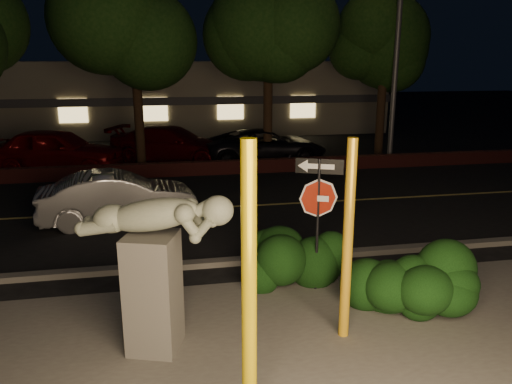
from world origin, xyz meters
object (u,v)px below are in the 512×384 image
streetlight (395,4)px  signpost (318,199)px  parked_car_dark (266,146)px  silver_sedan (118,197)px  parked_car_darkred (172,144)px  sculpture (154,256)px  yellow_pole_right (348,242)px  yellow_pole_left (249,294)px  parked_car_red (57,150)px

streetlight → signpost: bearing=-132.9°
parked_car_dark → silver_sedan: bearing=142.0°
streetlight → silver_sedan: size_ratio=2.59×
silver_sedan → parked_car_darkred: bearing=-19.1°
signpost → sculpture: size_ratio=1.04×
signpost → parked_car_darkred: signpost is taller
signpost → silver_sedan: (-3.83, 4.79, -1.09)m
silver_sedan → yellow_pole_right: bearing=-156.9°
yellow_pole_left → yellow_pole_right: (1.75, 1.67, -0.15)m
silver_sedan → parked_car_red: bearing=14.8°
yellow_pole_left → parked_car_dark: (3.32, 14.95, -1.00)m
yellow_pole_left → streetlight: 16.51m
yellow_pole_right → sculpture: (-2.77, 0.17, -0.08)m
parked_car_red → parked_car_darkred: parked_car_red is taller
yellow_pole_right → parked_car_dark: yellow_pole_right is taller
yellow_pole_right → sculpture: 2.78m
signpost → parked_car_dark: size_ratio=0.50×
streetlight → yellow_pole_left: bearing=-132.5°
parked_car_red → yellow_pole_right: bearing=-139.8°
yellow_pole_right → parked_car_darkred: 14.23m
yellow_pole_left → signpost: 3.74m
yellow_pole_left → streetlight: size_ratio=0.33×
sculpture → parked_car_red: (-3.69, 12.78, -0.63)m
sculpture → parked_car_dark: (4.34, 13.10, -0.77)m
parked_car_red → parked_car_dark: bearing=-74.0°
parked_car_darkred → streetlight: bearing=-80.8°
streetlight → parked_car_dark: size_ratio=2.09×
silver_sedan → parked_car_darkred: 7.81m
silver_sedan → parked_car_red: 7.08m
signpost → silver_sedan: 6.23m
parked_car_red → parked_car_darkred: 4.40m
parked_car_red → sculpture: bearing=-150.2°
streetlight → parked_car_darkred: (-8.44, 1.97, -5.38)m
yellow_pole_left → signpost: yellow_pole_left is taller
silver_sedan → parked_car_red: size_ratio=0.82×
yellow_pole_right → yellow_pole_left: bearing=-136.4°
yellow_pole_right → parked_car_red: bearing=116.5°
yellow_pole_right → parked_car_red: size_ratio=0.63×
signpost → streetlight: size_ratio=0.24×
yellow_pole_right → signpost: yellow_pole_right is taller
signpost → sculpture: bearing=-130.6°
silver_sedan → parked_car_darkred: parked_car_darkred is taller
yellow_pole_right → parked_car_darkred: yellow_pole_right is taller
yellow_pole_right → streetlight: bearing=62.6°
yellow_pole_left → parked_car_darkred: bearing=91.6°
parked_car_dark → signpost: bearing=172.5°
yellow_pole_right → parked_car_red: 14.49m
parked_car_red → silver_sedan: bearing=-144.0°
silver_sedan → parked_car_red: (-2.69, 6.55, 0.17)m
streetlight → parked_car_dark: (-4.69, 1.20, -5.43)m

